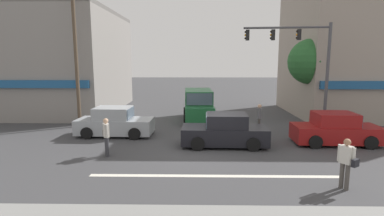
{
  "coord_description": "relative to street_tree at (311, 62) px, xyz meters",
  "views": [
    {
      "loc": [
        -0.63,
        -13.72,
        4.1
      ],
      "look_at": [
        -0.9,
        2.0,
        1.6
      ],
      "focal_mm": 28.0,
      "sensor_mm": 36.0,
      "label": 1
    }
  ],
  "objects": [
    {
      "name": "pedestrian_foreground_with_bag",
      "position": [
        -2.82,
        -11.05,
        -3.06
      ],
      "size": [
        0.49,
        0.66,
        1.67
      ],
      "color": "#4C4742",
      "rests_on": "ground"
    },
    {
      "name": "traffic_light_mast",
      "position": [
        -1.43,
        -2.8,
        0.29
      ],
      "size": [
        4.87,
        0.67,
        6.2
      ],
      "color": "#47474C",
      "rests_on": "ground"
    },
    {
      "name": "utility_pole_near_left",
      "position": [
        -14.94,
        -1.94,
        0.52
      ],
      "size": [
        1.4,
        0.22,
        8.76
      ],
      "color": "brown",
      "rests_on": "ground"
    },
    {
      "name": "sedan_crossing_center",
      "position": [
        -12.09,
        -4.2,
        -3.3
      ],
      "size": [
        4.16,
        1.99,
        1.58
      ],
      "color": "#999EA3",
      "rests_on": "ground"
    },
    {
      "name": "sedan_approaching_near",
      "position": [
        -6.22,
        -6.12,
        -3.3
      ],
      "size": [
        4.15,
        1.97,
        1.58
      ],
      "color": "black",
      "rests_on": "ground"
    },
    {
      "name": "lane_marking_stripe",
      "position": [
        -6.94,
        -10.02,
        -4.0
      ],
      "size": [
        9.0,
        0.24,
        0.01
      ],
      "primitive_type": "cube",
      "color": "silver",
      "rests_on": "ground"
    },
    {
      "name": "pedestrian_far_side",
      "position": [
        -4.04,
        -3.52,
        -3.06
      ],
      "size": [
        0.3,
        0.55,
        1.67
      ],
      "color": "#4C4742",
      "rests_on": "ground"
    },
    {
      "name": "pedestrian_mid_crossing",
      "position": [
        -11.47,
        -7.8,
        -3.06
      ],
      "size": [
        0.44,
        0.68,
        1.67
      ],
      "color": "#333338",
      "rests_on": "ground"
    },
    {
      "name": "building_left_block",
      "position": [
        -19.97,
        4.52,
        0.0
      ],
      "size": [
        11.5,
        11.42,
        8.02
      ],
      "color": "gray",
      "rests_on": "ground"
    },
    {
      "name": "sedan_waiting_far",
      "position": [
        -0.73,
        -5.72,
        -3.3
      ],
      "size": [
        4.14,
        1.96,
        1.58
      ],
      "color": "maroon",
      "rests_on": "ground"
    },
    {
      "name": "street_tree",
      "position": [
        0.0,
        0.0,
        0.0
      ],
      "size": [
        3.03,
        3.03,
        5.55
      ],
      "color": "#4C3823",
      "rests_on": "ground"
    },
    {
      "name": "ground_plane",
      "position": [
        -6.94,
        -6.52,
        -4.01
      ],
      "size": [
        120.0,
        120.0,
        0.0
      ],
      "primitive_type": "plane",
      "color": "#3D3D3F"
    },
    {
      "name": "van_crossing_leftbound",
      "position": [
        -7.48,
        0.07,
        -3.0
      ],
      "size": [
        2.19,
        4.68,
        2.11
      ],
      "color": "#1E6033",
      "rests_on": "ground"
    },
    {
      "name": "building_right_corner",
      "position": [
        5.27,
        2.92,
        1.59
      ],
      "size": [
        11.0,
        9.08,
        11.2
      ],
      "color": "gray",
      "rests_on": "ground"
    }
  ]
}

